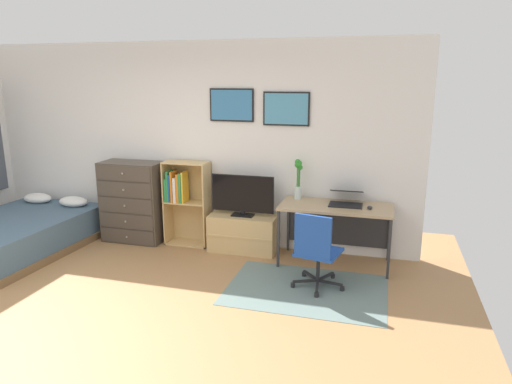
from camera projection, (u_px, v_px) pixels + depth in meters
The scene contains 13 objects.
ground_plane at pixel (91, 322), 4.33m from camera, with size 7.20×7.20×0.00m, color #A87A4C.
wall_back_with_posters at pixel (191, 144), 6.27m from camera, with size 6.12×0.09×2.70m.
area_rug at pixel (306, 289), 4.99m from camera, with size 1.70×1.20×0.01m, color slate.
bed at pixel (19, 234), 6.10m from camera, with size 1.51×2.04×0.58m.
dresser at pixel (133, 202), 6.41m from camera, with size 0.84×0.46×1.12m.
bookshelf at pixel (184, 197), 6.26m from camera, with size 0.60×0.30×1.15m.
tv_stand at pixel (243, 233), 6.08m from camera, with size 0.88×0.41×0.49m.
television at pixel (243, 196), 5.94m from camera, with size 0.83×0.16×0.54m.
desk at pixel (336, 214), 5.64m from camera, with size 1.34×0.64×0.74m.
office_chair at pixel (316, 249), 4.91m from camera, with size 0.58×0.57×0.86m.
laptop at pixel (346, 198), 5.60m from camera, with size 0.40×0.43×0.17m.
computer_mouse at pixel (370, 208), 5.39m from camera, with size 0.06×0.10×0.03m, color #262628.
bamboo_vase at pixel (298, 177), 5.78m from camera, with size 0.10×0.10×0.51m.
Camera 1 is at (2.55, -3.34, 2.22)m, focal length 32.45 mm.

